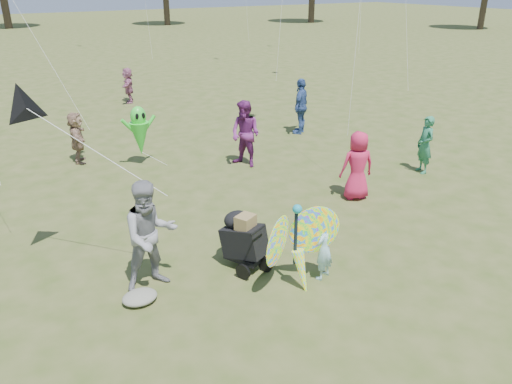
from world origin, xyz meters
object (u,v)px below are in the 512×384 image
adult_man (150,235)px  crowd_c (301,106)px  crowd_a (357,166)px  crowd_j (128,85)px  crowd_d (77,137)px  alien_kite (140,133)px  crowd_f (425,145)px  jogging_stroller (243,237)px  butterfly_kite (298,247)px  child_girl (324,249)px  crowd_e (245,134)px

adult_man → crowd_c: (7.81, 6.24, -0.04)m
crowd_a → crowd_j: size_ratio=1.13×
crowd_d → alien_kite: bearing=-116.9°
crowd_f → jogging_stroller: 6.96m
jogging_stroller → butterfly_kite: size_ratio=0.64×
child_girl → crowd_a: crowd_a is taller
crowd_a → crowd_j: crowd_a is taller
crowd_a → adult_man: bearing=28.1°
child_girl → crowd_e: size_ratio=0.63×
crowd_a → jogging_stroller: crowd_a is taller
crowd_d → jogging_stroller: bearing=-158.0°
crowd_f → butterfly_kite: (-6.32, -2.73, 0.01)m
child_girl → butterfly_kite: bearing=-20.6°
crowd_e → crowd_a: bearing=-5.0°
jogging_stroller → alien_kite: 6.31m
crowd_j → butterfly_kite: (-2.16, -15.28, 0.06)m
crowd_e → crowd_d: bearing=-148.8°
crowd_f → butterfly_kite: size_ratio=0.89×
crowd_j → crowd_f: bearing=39.0°
jogging_stroller → crowd_f: bearing=-11.2°
adult_man → crowd_a: adult_man is taller
crowd_e → butterfly_kite: (-2.39, -5.79, -0.14)m
crowd_c → crowd_j: crowd_c is taller
crowd_e → alien_kite: bearing=-145.9°
crowd_e → alien_kite: size_ratio=1.09×
butterfly_kite → child_girl: bearing=0.2°
crowd_f → crowd_j: 13.22m
child_girl → crowd_e: (1.81, 5.79, 0.35)m
crowd_a → crowd_c: (2.19, 5.24, 0.10)m
crowd_a → crowd_d: size_ratio=1.13×
crowd_a → crowd_c: bearing=-94.6°
crowd_e → jogging_stroller: crowd_e is taller
crowd_a → crowd_c: 5.68m
jogging_stroller → alien_kite: bearing=62.5°
crowd_c → butterfly_kite: 9.53m
crowd_e → butterfly_kite: 6.27m
alien_kite → adult_man: bearing=-108.1°
adult_man → crowd_f: 8.54m
crowd_c → crowd_e: bearing=-7.3°
child_girl → crowd_f: size_ratio=0.74×
child_girl → crowd_d: (-2.18, 8.64, 0.16)m
crowd_c → crowd_f: crowd_c is taller
adult_man → crowd_d: size_ratio=1.32×
adult_man → crowd_f: (8.43, 1.35, -0.19)m
crowd_j → butterfly_kite: 15.43m
crowd_c → crowd_f: (0.61, -4.90, -0.15)m
crowd_d → crowd_a: bearing=-127.5°
crowd_e → butterfly_kite: crowd_e is taller
crowd_a → butterfly_kite: bearing=52.2°
adult_man → crowd_e: size_ratio=1.05×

